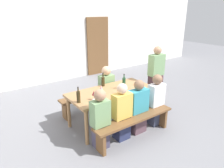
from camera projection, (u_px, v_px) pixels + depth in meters
ground_plane at (112, 122)px, 4.64m from camera, size 24.00×24.00×0.00m
back_wall at (49, 34)px, 6.76m from camera, size 14.00×0.20×3.20m
wooden_door at (98, 46)px, 7.81m from camera, size 0.90×0.06×2.10m
tasting_table at (112, 94)px, 4.41m from camera, size 1.83×0.87×0.75m
bench_near at (135, 122)px, 3.96m from camera, size 1.73×0.30×0.45m
bench_far at (94, 97)px, 5.08m from camera, size 1.73×0.30×0.45m
wine_bottle_0 at (78, 97)px, 3.80m from camera, size 0.07×0.07×0.30m
wine_bottle_1 at (124, 83)px, 4.44m from camera, size 0.07×0.07×0.33m
wine_bottle_2 at (103, 81)px, 4.62m from camera, size 0.08×0.08×0.31m
wine_glass_0 at (101, 88)px, 4.18m from camera, size 0.07×0.07×0.18m
wine_glass_1 at (94, 93)px, 3.90m from camera, size 0.07×0.07×0.18m
seated_guest_near_0 at (100, 120)px, 3.63m from camera, size 0.32×0.24×1.12m
seated_guest_near_1 at (122, 113)px, 3.90m from camera, size 0.36×0.24×1.12m
seated_guest_near_2 at (138, 108)px, 4.13m from camera, size 0.40×0.24×1.11m
seated_guest_near_3 at (156, 101)px, 4.40m from camera, size 0.34×0.24×1.12m
seated_guest_far_0 at (106, 89)px, 5.04m from camera, size 0.35×0.24×1.11m
standing_host at (155, 79)px, 5.09m from camera, size 0.38×0.24×1.55m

